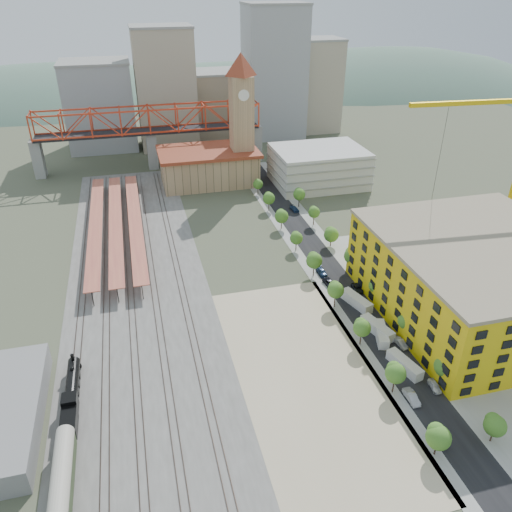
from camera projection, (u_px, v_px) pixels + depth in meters
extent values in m
plane|color=#474C38|center=(282.00, 291.00, 129.31)|extent=(400.00, 400.00, 0.00)
cube|color=#605E59|center=(137.00, 275.00, 136.29)|extent=(36.00, 165.00, 0.06)
cube|color=tan|center=(308.00, 376.00, 101.83)|extent=(28.00, 67.00, 0.06)
cube|color=black|center=(319.00, 256.00, 145.41)|extent=(12.00, 170.00, 0.06)
cube|color=gray|center=(301.00, 258.00, 144.23)|extent=(3.00, 170.00, 0.04)
cube|color=gray|center=(337.00, 254.00, 146.61)|extent=(3.00, 170.00, 0.04)
cube|color=gray|center=(481.00, 309.00, 122.12)|extent=(50.00, 90.00, 0.06)
cube|color=#382B23|center=(81.00, 281.00, 133.05)|extent=(0.12, 160.00, 0.18)
cube|color=#382B23|center=(87.00, 281.00, 133.37)|extent=(0.12, 160.00, 0.18)
cube|color=#382B23|center=(104.00, 278.00, 134.35)|extent=(0.12, 160.00, 0.18)
cube|color=#382B23|center=(110.00, 278.00, 134.66)|extent=(0.12, 160.00, 0.18)
cube|color=#382B23|center=(127.00, 275.00, 135.65)|extent=(0.12, 160.00, 0.18)
cube|color=#382B23|center=(132.00, 275.00, 135.96)|extent=(0.12, 160.00, 0.18)
cube|color=#382B23|center=(149.00, 273.00, 136.94)|extent=(0.12, 160.00, 0.18)
cube|color=#382B23|center=(155.00, 272.00, 137.25)|extent=(0.12, 160.00, 0.18)
cube|color=#382B23|center=(175.00, 269.00, 138.45)|extent=(0.12, 160.00, 0.18)
cube|color=#382B23|center=(180.00, 269.00, 138.77)|extent=(0.12, 160.00, 0.18)
cube|color=#CB6F4E|center=(96.00, 224.00, 155.19)|extent=(4.00, 80.00, 0.25)
cylinder|color=black|center=(97.00, 229.00, 156.17)|extent=(0.24, 0.24, 4.00)
cube|color=#CB6F4E|center=(115.00, 222.00, 156.49)|extent=(4.00, 80.00, 0.25)
cylinder|color=black|center=(116.00, 227.00, 157.47)|extent=(0.24, 0.24, 4.00)
cube|color=#CB6F4E|center=(135.00, 220.00, 157.78)|extent=(4.00, 80.00, 0.25)
cylinder|color=black|center=(136.00, 225.00, 158.76)|extent=(0.24, 0.24, 4.00)
cube|color=tan|center=(209.00, 168.00, 194.52)|extent=(36.00, 22.00, 12.00)
cube|color=maroon|center=(208.00, 151.00, 191.34)|extent=(38.00, 24.00, 1.20)
cube|color=tan|center=(242.00, 131.00, 188.78)|extent=(8.00, 8.00, 40.00)
pyramid|color=maroon|center=(241.00, 52.00, 175.05)|extent=(12.00, 12.00, 8.00)
cylinder|color=white|center=(244.00, 95.00, 178.45)|extent=(4.00, 0.30, 4.00)
cube|color=silver|center=(318.00, 166.00, 192.76)|extent=(34.00, 26.00, 14.00)
cube|color=gray|center=(38.00, 159.00, 199.17)|extent=(4.00, 6.00, 15.00)
cube|color=gray|center=(256.00, 143.00, 218.61)|extent=(4.00, 6.00, 15.00)
cube|color=gray|center=(152.00, 150.00, 208.89)|extent=(4.00, 6.00, 15.00)
cube|color=black|center=(150.00, 131.00, 204.97)|extent=(90.00, 9.00, 1.00)
cube|color=gold|center=(478.00, 280.00, 117.08)|extent=(44.00, 50.00, 18.00)
cube|color=gray|center=(488.00, 245.00, 112.47)|extent=(44.60, 50.60, 0.80)
cube|color=#9EA0A3|center=(100.00, 107.00, 228.49)|extent=(30.00, 25.00, 38.00)
cube|color=#B2A58C|center=(166.00, 90.00, 227.31)|extent=(26.00, 22.00, 52.00)
cube|color=gray|center=(219.00, 104.00, 251.20)|extent=(24.00, 24.00, 30.00)
cube|color=#9EA0A3|center=(274.00, 74.00, 241.02)|extent=(28.00, 22.00, 60.00)
cube|color=#B2A58C|center=(316.00, 87.00, 254.35)|extent=(22.00, 20.00, 44.00)
cube|color=brown|center=(189.00, 105.00, 257.60)|extent=(20.00, 20.00, 26.00)
ellipsoid|color=#4C6B59|center=(71.00, 194.00, 364.91)|extent=(396.00, 216.00, 180.00)
ellipsoid|color=#4C6B59|center=(232.00, 208.00, 402.59)|extent=(484.00, 264.00, 220.00)
ellipsoid|color=#4C6B59|center=(372.00, 169.00, 417.72)|extent=(418.00, 228.00, 190.00)
cylinder|color=black|center=(72.00, 380.00, 97.38)|extent=(2.42, 11.62, 2.42)
cube|color=black|center=(70.00, 403.00, 91.97)|extent=(2.71, 2.91, 3.10)
cylinder|color=black|center=(72.00, 358.00, 100.61)|extent=(0.68, 0.68, 1.55)
sphere|color=black|center=(72.00, 369.00, 98.40)|extent=(0.97, 0.97, 0.97)
cone|color=black|center=(76.00, 364.00, 103.65)|extent=(2.52, 1.55, 2.52)
cube|color=black|center=(69.00, 423.00, 88.57)|extent=(2.71, 5.81, 2.71)
cube|color=#2B381E|center=(63.00, 481.00, 77.96)|extent=(2.81, 17.43, 3.10)
cylinder|color=#ADA899|center=(61.00, 474.00, 77.15)|extent=(3.00, 17.43, 3.00)
cube|color=gold|center=(476.00, 103.00, 125.07)|extent=(35.22, 3.77, 1.11)
cube|color=silver|center=(405.00, 365.00, 102.99)|extent=(4.33, 9.02, 2.39)
cube|color=silver|center=(381.00, 334.00, 111.85)|extent=(4.80, 8.84, 2.34)
cube|color=silver|center=(377.00, 328.00, 113.54)|extent=(4.85, 9.43, 2.50)
cube|color=silver|center=(356.00, 301.00, 123.05)|extent=(5.05, 9.64, 2.55)
imported|color=silver|center=(440.00, 438.00, 87.25)|extent=(1.76, 3.98, 1.33)
imported|color=#A2A2A7|center=(412.00, 397.00, 95.59)|extent=(1.69, 4.73, 1.55)
imported|color=black|center=(330.00, 283.00, 131.27)|extent=(2.78, 5.16, 1.37)
imported|color=navy|center=(322.00, 272.00, 136.16)|extent=(1.96, 4.80, 1.39)
imported|color=silver|center=(435.00, 386.00, 98.32)|extent=(2.01, 4.08, 1.34)
imported|color=#A2A2A7|center=(401.00, 343.00, 109.85)|extent=(2.01, 4.29, 1.36)
imported|color=black|center=(357.00, 288.00, 129.10)|extent=(2.68, 4.92, 1.31)
imported|color=navy|center=(294.00, 209.00, 173.08)|extent=(2.67, 5.04, 1.39)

